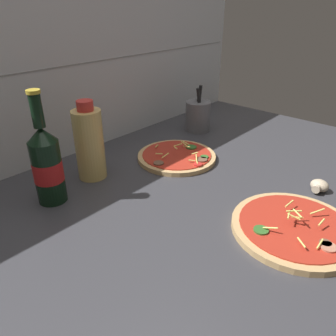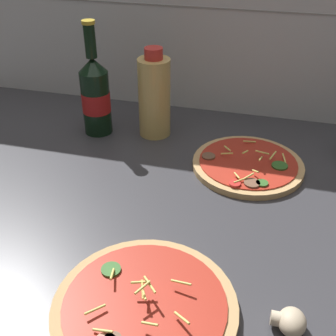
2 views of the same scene
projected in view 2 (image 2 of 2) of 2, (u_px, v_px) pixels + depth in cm
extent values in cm
cube|color=#38383D|center=(154.00, 208.00, 83.43)|extent=(160.00, 90.00, 2.50)
cube|color=silver|center=(204.00, 7.00, 104.70)|extent=(160.00, 1.00, 60.00)
cube|color=gray|center=(203.00, 8.00, 104.25)|extent=(156.80, 0.16, 0.30)
cylinder|color=tan|center=(145.00, 307.00, 60.89)|extent=(27.02, 27.02, 1.46)
cylinder|color=#B22D1E|center=(145.00, 303.00, 60.41)|extent=(23.78, 23.78, 0.30)
cylinder|color=#336628|center=(111.00, 270.00, 65.37)|extent=(3.12, 3.12, 0.40)
cylinder|color=#EADB6B|center=(181.00, 282.00, 61.45)|extent=(3.18, 0.74, 0.71)
cylinder|color=#EADB6B|center=(141.00, 282.00, 60.43)|extent=(2.79, 1.16, 0.48)
cylinder|color=#EADB6B|center=(182.00, 318.00, 56.53)|extent=(2.75, 2.36, 1.33)
cylinder|color=#EADB6B|center=(93.00, 309.00, 58.30)|extent=(2.41, 2.59, 0.54)
cylinder|color=#EADB6B|center=(150.00, 285.00, 59.56)|extent=(2.61, 2.62, 0.49)
cylinder|color=#EADB6B|center=(103.00, 331.00, 55.62)|extent=(2.93, 0.36, 0.83)
cylinder|color=#EADB6B|center=(110.00, 274.00, 63.53)|extent=(1.06, 3.03, 1.26)
cylinder|color=#EADB6B|center=(142.00, 288.00, 58.72)|extent=(1.74, 2.65, 0.60)
cylinder|color=#EADB6B|center=(150.00, 324.00, 55.45)|extent=(2.43, 0.59, 0.83)
cylinder|color=#EADB6B|center=(143.00, 289.00, 59.75)|extent=(1.31, 2.75, 1.22)
cylinder|color=#EADB6B|center=(144.00, 294.00, 59.23)|extent=(1.48, 2.21, 0.41)
cylinder|color=tan|center=(248.00, 165.00, 93.11)|extent=(24.40, 24.40, 1.38)
cylinder|color=#B22D1E|center=(248.00, 162.00, 92.65)|extent=(21.48, 21.48, 0.30)
cylinder|color=brown|center=(209.00, 156.00, 93.98)|extent=(3.00, 3.00, 0.40)
cylinder|color=#336628|center=(262.00, 183.00, 85.18)|extent=(2.51, 2.51, 0.40)
cylinder|color=red|center=(235.00, 184.00, 85.03)|extent=(2.38, 2.38, 0.40)
cylinder|color=#336628|center=(280.00, 166.00, 90.67)|extent=(3.47, 3.47, 0.40)
cylinder|color=brown|center=(252.00, 183.00, 85.19)|extent=(3.31, 3.31, 0.40)
cylinder|color=#EADB6B|center=(240.00, 180.00, 85.59)|extent=(2.63, 2.61, 0.42)
cylinder|color=#EADB6B|center=(227.00, 148.00, 95.45)|extent=(1.88, 1.76, 0.55)
cylinder|color=#EADB6B|center=(255.00, 171.00, 86.92)|extent=(1.56, 1.65, 0.92)
cylinder|color=#EADB6B|center=(262.00, 152.00, 92.70)|extent=(3.08, 1.19, 0.49)
cylinder|color=#EADB6B|center=(227.00, 153.00, 93.49)|extent=(2.81, 0.86, 1.17)
cylinder|color=#EADB6B|center=(245.00, 152.00, 91.20)|extent=(1.27, 2.01, 0.65)
cylinder|color=#EADB6B|center=(249.00, 176.00, 86.15)|extent=(2.10, 1.95, 1.00)
cylinder|color=#EADB6B|center=(237.00, 176.00, 86.65)|extent=(1.49, 1.83, 0.52)
cylinder|color=#EADB6B|center=(249.00, 142.00, 99.03)|extent=(3.01, 1.93, 1.00)
cylinder|color=#EADB6B|center=(273.00, 155.00, 91.71)|extent=(1.44, 3.34, 0.61)
cylinder|color=#EADB6B|center=(284.00, 158.00, 92.52)|extent=(1.19, 2.62, 1.22)
cylinder|color=#EADB6B|center=(261.00, 159.00, 89.37)|extent=(0.77, 2.83, 1.08)
cylinder|color=black|center=(96.00, 103.00, 103.66)|extent=(6.97, 6.97, 15.80)
cone|color=black|center=(92.00, 65.00, 98.43)|extent=(6.97, 6.97, 3.44)
cylinder|color=black|center=(90.00, 41.00, 95.41)|extent=(2.65, 2.65, 7.65)
cylinder|color=gold|center=(88.00, 22.00, 93.11)|extent=(3.05, 3.05, 0.80)
cylinder|color=red|center=(96.00, 102.00, 103.49)|extent=(7.04, 7.04, 5.06)
cylinder|color=#D6B766|center=(154.00, 98.00, 101.88)|extent=(7.82, 7.82, 19.25)
cylinder|color=red|center=(154.00, 53.00, 95.93)|extent=(4.30, 4.30, 2.62)
cylinder|color=beige|center=(278.00, 319.00, 58.14)|extent=(2.07, 2.07, 2.07)
ellipsoid|color=#C6B293|center=(292.00, 322.00, 57.74)|extent=(3.91, 4.60, 3.22)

